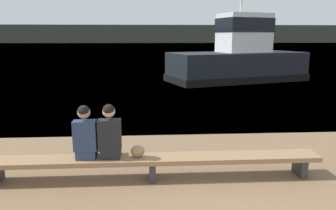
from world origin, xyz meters
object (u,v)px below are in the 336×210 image
shopping_bag (138,151)px  tugboat_red (238,60)px  bench_main (152,161)px  person_left (85,135)px  person_right (110,134)px

shopping_bag → tugboat_red: bearing=67.5°
bench_main → shopping_bag: bearing=179.2°
bench_main → shopping_bag: 0.33m
person_left → tugboat_red: bearing=64.2°
person_right → shopping_bag: bearing=0.4°
person_left → tugboat_red: 15.14m
shopping_bag → tugboat_red: (5.63, 13.63, 0.69)m
bench_main → person_left: person_left is taller
shopping_bag → person_left: bearing=-179.8°
shopping_bag → tugboat_red: size_ratio=0.03×
bench_main → person_right: bearing=179.9°
bench_main → tugboat_red: tugboat_red is taller
person_right → tugboat_red: (6.13, 13.63, 0.34)m
bench_main → shopping_bag: shopping_bag is taller
person_left → person_right: (0.44, -0.00, 0.01)m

